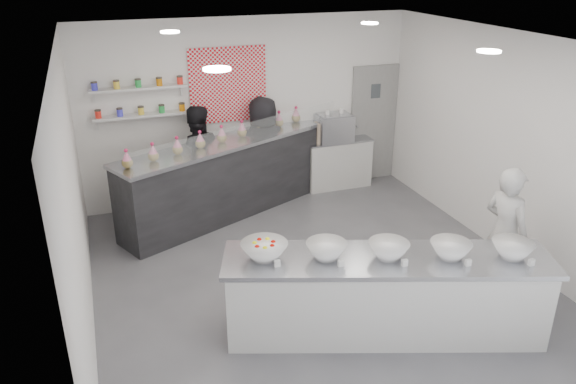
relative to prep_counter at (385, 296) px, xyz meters
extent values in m
plane|color=#515156|center=(-0.27, 1.25, -0.47)|extent=(6.00, 6.00, 0.00)
plane|color=white|center=(-0.27, 1.25, 2.53)|extent=(6.00, 6.00, 0.00)
plane|color=white|center=(-0.27, 4.25, 1.03)|extent=(5.50, 0.00, 5.50)
plane|color=white|center=(-3.02, 1.25, 1.03)|extent=(0.00, 6.00, 6.00)
plane|color=white|center=(2.48, 1.25, 1.03)|extent=(0.00, 6.00, 6.00)
cube|color=gray|center=(2.03, 4.22, 0.58)|extent=(0.88, 0.04, 2.10)
cube|color=red|center=(-0.62, 4.22, 1.48)|extent=(1.25, 0.03, 1.20)
cube|color=silver|center=(-2.02, 4.15, 1.13)|extent=(1.45, 0.22, 0.04)
cube|color=silver|center=(-2.02, 4.15, 1.55)|extent=(1.45, 0.22, 0.04)
cylinder|color=white|center=(-1.67, 0.25, 2.51)|extent=(0.24, 0.24, 0.02)
cylinder|color=white|center=(1.13, 0.25, 2.51)|extent=(0.24, 0.24, 0.02)
cylinder|color=white|center=(-1.67, 2.85, 2.51)|extent=(0.24, 0.24, 0.02)
cylinder|color=white|center=(1.13, 2.85, 2.51)|extent=(0.24, 0.24, 0.02)
cube|color=beige|center=(0.00, 0.00, 0.00)|extent=(3.54, 1.89, 0.95)
cube|color=black|center=(-0.74, 3.63, 0.14)|extent=(3.90, 2.30, 1.23)
cube|color=white|center=(-0.59, 3.32, 0.92)|extent=(3.55, 1.64, 0.33)
cube|color=beige|center=(1.28, 4.03, -0.04)|extent=(1.18, 0.38, 0.88)
cube|color=#93969E|center=(1.17, 4.03, 0.63)|extent=(0.61, 0.42, 0.47)
imported|color=beige|center=(1.68, 0.20, 0.36)|extent=(0.51, 0.68, 1.67)
imported|color=black|center=(-1.26, 3.88, 0.40)|extent=(0.88, 0.70, 1.75)
imported|color=black|center=(-0.16, 3.88, 0.42)|extent=(0.92, 0.64, 1.79)
camera|label=1|loc=(-2.72, -4.49, 3.42)|focal=35.00mm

